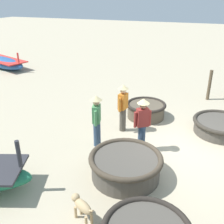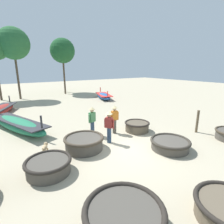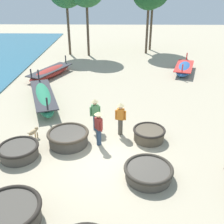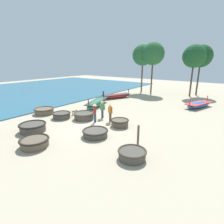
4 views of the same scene
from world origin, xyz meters
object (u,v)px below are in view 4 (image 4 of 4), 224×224
coracle_front_right (120,123)px  fisherman_crouching (95,112)px  coracle_center (84,116)px  mooring_post_shoreline (138,135)px  tree_center (194,56)px  fisherman_standing_left (110,111)px  long_boat_white_hull (116,96)px  tree_leftmost (201,56)px  coracle_front_left (35,142)px  coracle_nearest (132,154)px  long_boat_red_hull (97,103)px  coracle_upturned (44,111)px  tree_right_mid (143,55)px  coracle_tilted (33,127)px  tree_tall_back (153,54)px  dog (75,111)px  long_boat_ochre_hull (198,105)px  coracle_far_left (95,133)px  coracle_far_right (62,115)px  fisherman_with_hat (102,108)px

coracle_front_right → fisherman_crouching: (-2.32, -0.45, 0.64)m
coracle_center → mooring_post_shoreline: bearing=-14.9°
coracle_center → tree_center: (5.27, 17.49, 5.52)m
fisherman_standing_left → long_boat_white_hull: bearing=121.7°
tree_leftmost → coracle_front_left: bearing=-100.2°
coracle_nearest → tree_center: size_ratio=0.21×
coracle_nearest → coracle_center: bearing=154.3°
fisherman_standing_left → tree_center: tree_center is taller
long_boat_red_hull → mooring_post_shoreline: long_boat_red_hull is taller
coracle_upturned → fisherman_standing_left: size_ratio=1.18×
long_boat_red_hull → coracle_nearest: bearing=-40.3°
fisherman_crouching → tree_right_mid: 18.16m
coracle_tilted → coracle_nearest: bearing=7.3°
tree_right_mid → tree_center: tree_right_mid is taller
coracle_center → tree_leftmost: 20.80m
coracle_nearest → fisherman_standing_left: (-4.67, 4.29, 0.67)m
tree_tall_back → tree_right_mid: (-1.96, 0.37, -0.14)m
coracle_center → fisherman_standing_left: (2.38, 0.90, 0.61)m
coracle_front_right → fisherman_crouching: 2.44m
fisherman_crouching → dog: bearing=172.1°
coracle_nearest → tree_tall_back: size_ratio=0.20×
coracle_front_left → long_boat_white_hull: long_boat_white_hull is taller
tree_center → fisherman_crouching: bearing=-102.4°
fisherman_crouching → tree_right_mid: tree_right_mid is taller
fisherman_standing_left → dog: (-4.07, -0.50, -0.59)m
long_boat_red_hull → fisherman_crouching: fisherman_crouching is taller
fisherman_crouching → tree_leftmost: size_ratio=0.22×
long_boat_ochre_hull → tree_tall_back: (-8.42, 5.61, 5.97)m
coracle_far_left → fisherman_crouching: (-2.00, 2.25, 0.69)m
long_boat_ochre_hull → coracle_center: bearing=-125.4°
coracle_center → long_boat_red_hull: size_ratio=0.34×
tree_center → fisherman_standing_left: bearing=-99.9°
coracle_far_right → mooring_post_shoreline: 8.49m
fisherman_crouching → mooring_post_shoreline: bearing=-18.3°
fisherman_standing_left → tree_right_mid: size_ratio=0.21×
long_boat_ochre_hull → tree_leftmost: tree_leftmost is taller
dog → tree_center: (6.96, 17.10, 5.50)m
coracle_tilted → tree_leftmost: tree_leftmost is taller
coracle_front_right → fisherman_crouching: fisherman_crouching is taller
coracle_upturned → tree_tall_back: 19.04m
long_boat_white_hull → fisherman_with_hat: 9.36m
mooring_post_shoreline → tree_right_mid: 21.48m
fisherman_crouching → dog: fisherman_crouching is taller
long_boat_white_hull → fisherman_standing_left: fisherman_standing_left is taller
tree_leftmost → coracle_nearest: bearing=-87.0°
long_boat_ochre_hull → long_boat_white_hull: size_ratio=0.91×
coracle_front_left → coracle_upturned: coracle_upturned is taller
coracle_center → long_boat_red_hull: long_boat_red_hull is taller
tree_center → long_boat_ochre_hull: bearing=-69.4°
tree_tall_back → coracle_nearest: bearing=-68.8°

